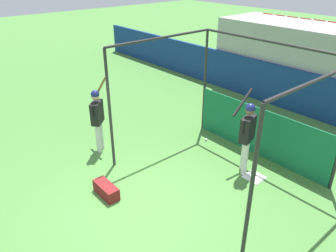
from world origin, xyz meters
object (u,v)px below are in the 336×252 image
object	(u,v)px
equipment_bag	(106,190)
player_batter	(247,131)
baseball	(206,140)
player_waiting	(97,115)

from	to	relation	value
equipment_bag	player_batter	bearing A→B (deg)	65.75
player_batter	equipment_bag	xyz separation A→B (m)	(-1.38, -3.06, -0.97)
player_batter	baseball	world-z (taller)	player_batter
player_batter	equipment_bag	bearing A→B (deg)	140.49
equipment_bag	baseball	distance (m)	3.51
equipment_bag	baseball	world-z (taller)	equipment_bag
player_batter	equipment_bag	world-z (taller)	player_batter
player_batter	baseball	bearing A→B (deg)	60.09
player_waiting	equipment_bag	world-z (taller)	player_waiting
player_batter	baseball	size ratio (longest dim) A/B	26.43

